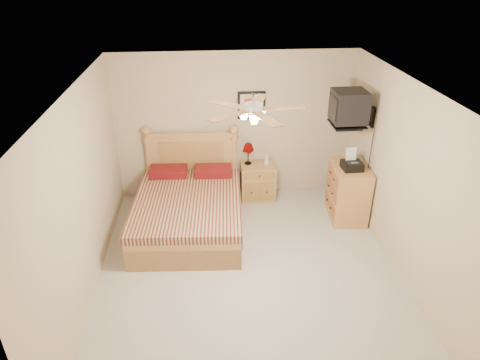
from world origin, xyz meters
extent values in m
plane|color=#ADA79C|center=(0.00, 0.00, 0.00)|extent=(4.50, 4.50, 0.00)
cube|color=white|center=(0.00, 0.00, 2.50)|extent=(4.00, 4.50, 0.04)
cube|color=#C5B091|center=(0.00, 2.25, 1.25)|extent=(4.00, 0.04, 2.50)
cube|color=#C5B091|center=(0.00, -2.25, 1.25)|extent=(4.00, 0.04, 2.50)
cube|color=#C5B091|center=(-2.00, 0.00, 1.25)|extent=(0.04, 4.50, 2.50)
cube|color=#C5B091|center=(2.00, 0.00, 1.25)|extent=(0.04, 4.50, 2.50)
cube|color=#A9844A|center=(0.37, 2.00, 0.32)|extent=(0.59, 0.45, 0.64)
imported|color=silver|center=(0.51, 2.00, 0.75)|extent=(0.09, 0.09, 0.22)
cube|color=black|center=(0.27, 2.23, 1.62)|extent=(0.46, 0.04, 0.46)
cube|color=#B47C38|center=(1.73, 1.26, 0.45)|extent=(0.59, 0.81, 0.90)
imported|color=#B9AA95|center=(1.73, 1.47, 0.92)|extent=(0.20, 0.27, 0.03)
imported|color=gray|center=(1.76, 1.50, 0.94)|extent=(0.22, 0.30, 0.02)
camera|label=1|loc=(-0.52, -4.51, 3.80)|focal=32.00mm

